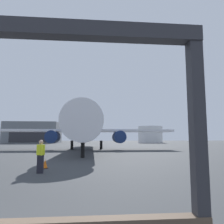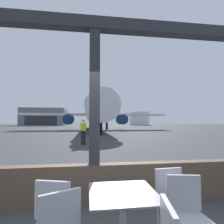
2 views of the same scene
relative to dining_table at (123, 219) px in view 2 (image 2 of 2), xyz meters
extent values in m
plane|color=#383A3D|center=(-0.28, 41.38, -0.42)|extent=(220.00, 220.00, 0.00)
cube|color=brown|center=(-0.28, 1.38, -0.05)|extent=(8.03, 0.24, 0.74)
cube|color=#2D2D33|center=(-0.28, 1.38, 3.06)|extent=(8.03, 0.24, 0.24)
cube|color=#2D2D33|center=(-0.28, 1.38, 1.26)|extent=(0.20, 0.20, 3.36)
cube|color=slate|center=(0.00, 0.00, 0.30)|extent=(0.78, 0.78, 0.02)
cube|color=#B2B2B7|center=(0.74, -0.16, 0.02)|extent=(0.40, 0.40, 0.04)
cube|color=#B2B2B7|center=(0.77, 0.02, 0.26)|extent=(0.40, 0.11, 0.42)
cube|color=#B2B2B7|center=(-0.66, -0.32, 0.27)|extent=(0.38, 0.21, 0.40)
cube|color=#B2B2B7|center=(0.74, 0.16, 0.05)|extent=(0.40, 0.40, 0.04)
cube|color=#B2B2B7|center=(0.72, 0.34, 0.27)|extent=(0.40, 0.08, 0.40)
cylinder|color=#B2B2B7|center=(0.89, 0.34, -0.19)|extent=(0.03, 0.03, 0.47)
cylinder|color=#B2B2B7|center=(0.55, 0.31, -0.19)|extent=(0.03, 0.03, 0.47)
cube|color=#B2B2B7|center=(-0.74, 0.16, 0.04)|extent=(0.40, 0.40, 0.04)
cube|color=#B2B2B7|center=(-0.79, -0.02, 0.27)|extent=(0.40, 0.15, 0.41)
cylinder|color=#B2B2B7|center=(-0.86, 0.37, -0.19)|extent=(0.03, 0.03, 0.46)
cylinder|color=silver|center=(1.18, 34.22, 2.90)|extent=(3.80, 31.62, 3.80)
cone|color=silver|center=(1.18, 17.11, 2.90)|extent=(3.61, 2.60, 3.61)
cylinder|color=black|center=(1.18, 19.01, 3.05)|extent=(3.88, 0.90, 3.88)
cube|color=silver|center=(-6.20, 34.03, 2.60)|extent=(12.87, 4.20, 0.36)
cube|color=silver|center=(8.57, 34.03, 2.60)|extent=(12.87, 4.20, 0.36)
cylinder|color=navy|center=(-3.92, 32.63, 1.60)|extent=(1.90, 3.20, 1.90)
cylinder|color=navy|center=(6.28, 32.63, 1.60)|extent=(1.90, 3.20, 1.90)
cube|color=navy|center=(1.18, 48.53, 7.20)|extent=(0.36, 4.40, 5.20)
cylinder|color=black|center=(1.18, 19.31, 0.29)|extent=(0.36, 0.36, 1.42)
cylinder|color=black|center=(-1.22, 35.03, 0.29)|extent=(0.44, 0.44, 1.42)
cylinder|color=black|center=(3.58, 35.03, 0.29)|extent=(0.44, 0.44, 1.42)
cube|color=black|center=(-0.68, 10.35, 0.05)|extent=(0.32, 0.20, 0.95)
cube|color=yellow|center=(-0.68, 10.35, 0.80)|extent=(0.40, 0.22, 0.55)
sphere|color=tan|center=(-0.68, 10.35, 1.21)|extent=(0.22, 0.22, 0.22)
cylinder|color=yellow|center=(-0.59, 10.13, 0.78)|extent=(0.09, 0.09, 0.52)
cylinder|color=yellow|center=(-0.77, 10.57, 0.78)|extent=(0.09, 0.09, 0.52)
cone|color=orange|center=(-0.80, 12.19, -0.14)|extent=(0.32, 0.32, 0.56)
cube|color=black|center=(-0.80, 12.19, -0.41)|extent=(0.36, 0.36, 0.03)
cube|color=slate|center=(-19.25, 82.05, 3.32)|extent=(18.16, 14.59, 7.48)
cube|color=#2D2D33|center=(-19.25, 74.70, 2.20)|extent=(12.71, 0.10, 4.49)
cylinder|color=white|center=(25.05, 83.85, 2.80)|extent=(9.57, 9.57, 6.45)
camera|label=1|loc=(2.03, -1.84, 1.43)|focal=35.28mm
camera|label=2|loc=(-0.42, -2.11, 1.12)|focal=28.86mm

